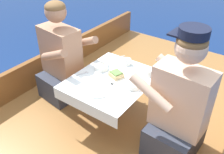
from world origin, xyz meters
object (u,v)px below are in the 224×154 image
Objects in this scene: coffee_cup_port at (149,73)px; coffee_cup_starboard at (127,62)px; person_port at (62,61)px; person_starboard at (179,108)px; sandwich at (116,74)px.

coffee_cup_port is 0.91× the size of coffee_cup_starboard.
person_port is 10.54× the size of coffee_cup_port.
person_port is 1.24m from person_starboard.
coffee_cup_starboard is at bearing 100.86° from sandwich.
person_port reaches higher than coffee_cup_starboard.
sandwich is at bearing 9.05° from person_port.
person_port is 7.49× the size of sandwich.
person_starboard is 10.15× the size of coffee_cup_starboard.
sandwich is (-0.60, 0.06, 0.04)m from person_starboard.
sandwich is at bearing -79.14° from coffee_cup_starboard.
person_port reaches higher than coffee_cup_port.
person_port is 0.88m from coffee_cup_port.
person_port is 0.64m from sandwich.
coffee_cup_starboard is (-0.05, 0.25, -0.00)m from sandwich.
person_starboard is at bearing -5.90° from sandwich.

